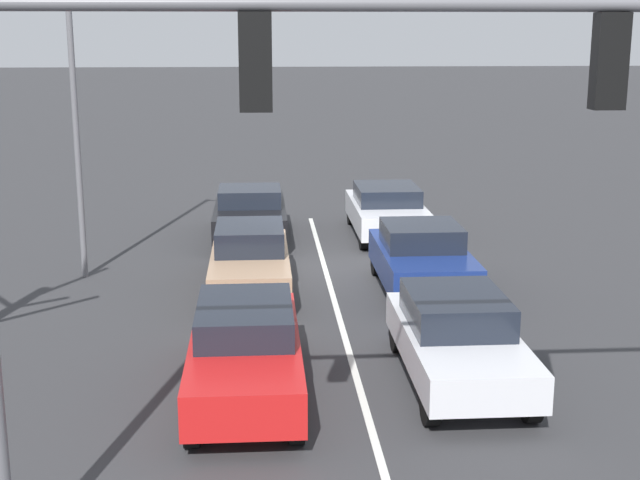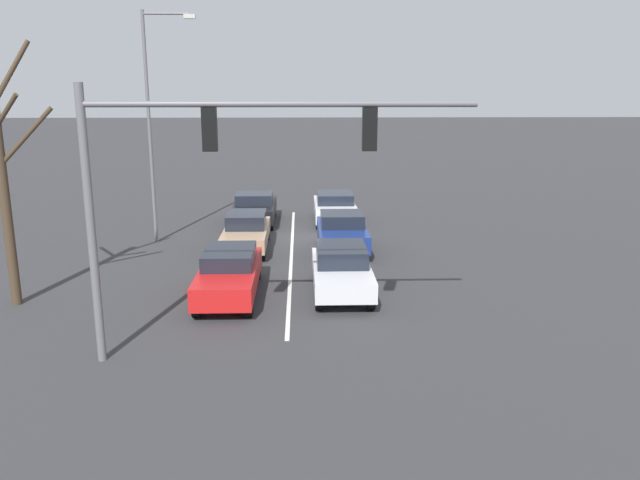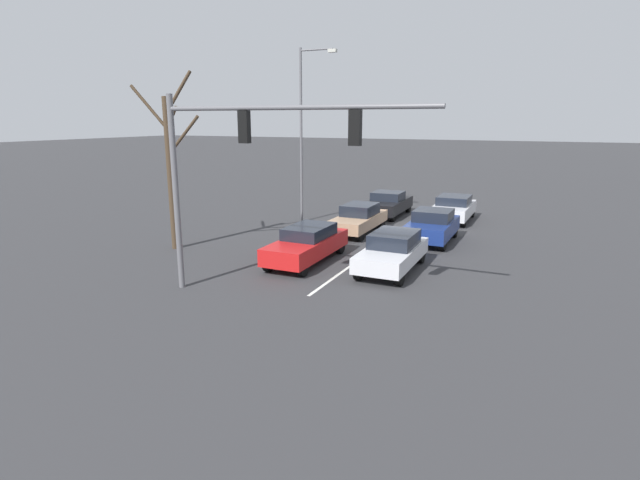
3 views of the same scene
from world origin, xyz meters
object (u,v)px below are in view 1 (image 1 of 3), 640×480
(car_black_midlane_third, at_px, (250,213))
(street_lamp_right_shoulder, at_px, (80,48))
(car_red_midlane_front, at_px, (245,349))
(car_tan_midlane_second, at_px, (250,258))
(car_silver_leftlane_front, at_px, (458,337))
(car_navy_leftlane_second, at_px, (422,258))
(car_white_leftlane_third, at_px, (387,210))
(traffic_signal_gantry, at_px, (236,142))

(car_black_midlane_third, bearing_deg, street_lamp_right_shoulder, 44.94)
(car_red_midlane_front, relative_size, car_tan_midlane_second, 1.05)
(car_silver_leftlane_front, relative_size, car_navy_leftlane_second, 1.07)
(car_navy_leftlane_second, bearing_deg, street_lamp_right_shoulder, -13.09)
(car_red_midlane_front, bearing_deg, car_white_leftlane_third, -109.36)
(car_black_midlane_third, xyz_separation_m, street_lamp_right_shoulder, (3.68, 3.67, 4.56))
(car_silver_leftlane_front, xyz_separation_m, car_white_leftlane_third, (-0.37, -10.73, -0.02))
(car_black_midlane_third, height_order, car_white_leftlane_third, car_black_midlane_third)
(street_lamp_right_shoulder, bearing_deg, car_navy_leftlane_second, 166.91)
(street_lamp_right_shoulder, bearing_deg, car_red_midlane_front, 116.96)
(traffic_signal_gantry, bearing_deg, car_white_leftlane_third, -103.73)
(traffic_signal_gantry, relative_size, street_lamp_right_shoulder, 0.94)
(car_white_leftlane_third, bearing_deg, car_tan_midlane_second, 53.38)
(car_red_midlane_front, relative_size, car_navy_leftlane_second, 1.17)
(traffic_signal_gantry, height_order, street_lamp_right_shoulder, street_lamp_right_shoulder)
(traffic_signal_gantry, bearing_deg, car_tan_midlane_second, -90.00)
(car_red_midlane_front, height_order, car_white_leftlane_third, car_red_midlane_front)
(car_navy_leftlane_second, distance_m, traffic_signal_gantry, 11.49)
(car_navy_leftlane_second, xyz_separation_m, car_black_midlane_third, (3.84, -5.42, -0.04))
(car_tan_midlane_second, bearing_deg, car_silver_leftlane_front, 121.72)
(car_tan_midlane_second, bearing_deg, car_white_leftlane_third, -126.62)
(street_lamp_right_shoulder, bearing_deg, car_black_midlane_third, -135.06)
(car_red_midlane_front, distance_m, car_tan_midlane_second, 5.84)
(car_tan_midlane_second, relative_size, street_lamp_right_shoulder, 0.48)
(car_red_midlane_front, bearing_deg, car_silver_leftlane_front, -175.87)
(car_tan_midlane_second, relative_size, car_black_midlane_third, 1.02)
(car_navy_leftlane_second, xyz_separation_m, street_lamp_right_shoulder, (7.52, -1.75, 4.53))
(car_red_midlane_front, xyz_separation_m, car_navy_leftlane_second, (-3.85, -5.47, 0.02))
(car_tan_midlane_second, height_order, traffic_signal_gantry, traffic_signal_gantry)
(car_silver_leftlane_front, bearing_deg, car_tan_midlane_second, -58.28)
(car_white_leftlane_third, distance_m, traffic_signal_gantry, 16.55)
(car_white_leftlane_third, bearing_deg, street_lamp_right_shoulder, 26.52)
(car_navy_leftlane_second, bearing_deg, car_red_midlane_front, 54.87)
(car_silver_leftlane_front, relative_size, traffic_signal_gantry, 0.49)
(car_tan_midlane_second, height_order, car_navy_leftlane_second, car_navy_leftlane_second)
(car_red_midlane_front, height_order, street_lamp_right_shoulder, street_lamp_right_shoulder)
(car_navy_leftlane_second, distance_m, car_white_leftlane_third, 5.51)
(car_tan_midlane_second, bearing_deg, car_black_midlane_third, -89.65)
(car_red_midlane_front, xyz_separation_m, car_black_midlane_third, (-0.01, -10.89, -0.02))
(car_white_leftlane_third, height_order, street_lamp_right_shoulder, street_lamp_right_shoulder)
(car_silver_leftlane_front, distance_m, car_tan_midlane_second, 6.57)
(car_red_midlane_front, distance_m, traffic_signal_gantry, 6.05)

